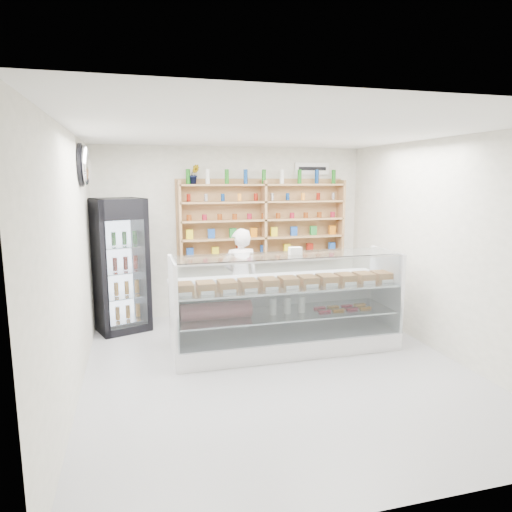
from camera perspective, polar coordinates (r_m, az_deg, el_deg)
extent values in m
plane|color=#9C9DA1|center=(5.73, 2.61, -13.82)|extent=(5.00, 5.00, 0.00)
plane|color=white|center=(5.28, 2.86, 15.27)|extent=(5.00, 5.00, 0.00)
plane|color=silver|center=(7.73, -2.92, 3.09)|extent=(4.50, 0.00, 4.50)
plane|color=silver|center=(3.10, 17.02, -7.31)|extent=(4.50, 0.00, 4.50)
plane|color=silver|center=(5.12, -22.01, -0.97)|extent=(0.00, 5.00, 5.00)
plane|color=silver|center=(6.38, 22.37, 0.98)|extent=(0.00, 5.00, 5.00)
cube|color=white|center=(6.26, 3.73, -10.51)|extent=(3.01, 0.85, 0.25)
cube|color=white|center=(6.49, 2.64, -5.69)|extent=(3.01, 0.05, 0.63)
cube|color=silver|center=(6.14, 3.77, -7.12)|extent=(2.89, 0.75, 0.02)
cube|color=silver|center=(6.04, 3.80, -3.75)|extent=(2.95, 0.78, 0.02)
cube|color=silver|center=(5.70, 5.13, -5.71)|extent=(2.95, 0.12, 1.05)
cube|color=silver|center=(5.91, 4.01, 0.11)|extent=(2.95, 0.60, 0.01)
imported|color=white|center=(7.01, -1.96, -2.80)|extent=(0.58, 0.39, 1.54)
cube|color=black|center=(7.15, -16.72, -1.09)|extent=(0.91, 0.90, 2.00)
cube|color=#2C053C|center=(6.75, -18.08, 5.49)|extent=(0.67, 0.26, 0.28)
cube|color=silver|center=(6.86, -17.72, -2.36)|extent=(0.57, 0.21, 1.58)
cube|color=#A6794E|center=(7.41, -9.51, 4.17)|extent=(0.04, 0.28, 1.33)
cube|color=#A6794E|center=(7.67, 0.98, 4.48)|extent=(0.04, 0.28, 1.33)
cube|color=#A6794E|center=(8.17, 10.50, 4.64)|extent=(0.04, 0.28, 1.33)
cube|color=#A6794E|center=(7.75, 0.97, 0.13)|extent=(2.80, 0.28, 0.03)
cube|color=#A6794E|center=(7.70, 0.98, 2.34)|extent=(2.80, 0.28, 0.03)
cube|color=#A6794E|center=(7.67, 0.98, 4.56)|extent=(2.80, 0.28, 0.03)
cube|color=#A6794E|center=(7.65, 0.99, 6.80)|extent=(2.80, 0.28, 0.03)
cube|color=#A6794E|center=(7.64, 1.00, 8.89)|extent=(2.80, 0.28, 0.03)
imported|color=#1E6626|center=(7.41, -7.75, 10.09)|extent=(0.17, 0.14, 0.31)
ellipsoid|color=silver|center=(6.23, -20.57, 10.60)|extent=(0.15, 0.50, 0.50)
cube|color=white|center=(8.06, 7.02, 10.79)|extent=(0.62, 0.03, 0.20)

